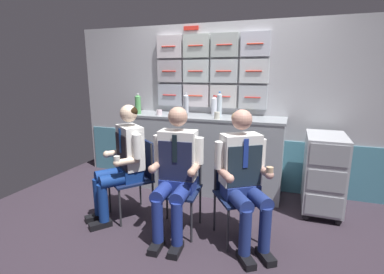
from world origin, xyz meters
TOP-DOWN VIEW (x-y plane):
  - ground at (0.00, 0.00)m, footprint 4.80×4.80m
  - galley_bulkhead at (-0.02, 1.37)m, footprint 4.20×0.14m
  - galley_counter at (-0.14, 1.09)m, footprint 2.03×0.53m
  - service_trolley at (1.29, 0.92)m, footprint 0.40×0.65m
  - folding_chair_left at (-0.60, 0.20)m, footprint 0.56×0.56m
  - crew_member_left at (-0.70, 0.07)m, footprint 0.61×0.64m
  - folding_chair_right at (-0.07, 0.11)m, footprint 0.43×0.44m
  - crew_member_right at (-0.06, -0.05)m, footprint 0.49×0.62m
  - folding_chair_by_counter at (0.47, 0.15)m, footprint 0.55×0.55m
  - crew_member_by_counter at (0.56, 0.02)m, footprint 0.59×0.66m
  - water_bottle_clear at (-1.03, 0.98)m, footprint 0.08×0.08m
  - water_bottle_blue_cap at (0.06, 1.09)m, footprint 0.06×0.06m
  - sparkling_bottle_green at (-0.05, 1.25)m, footprint 0.07×0.07m
  - water_bottle_short at (-0.31, 0.90)m, footprint 0.06×0.06m
  - espresso_cup_small at (-0.72, 0.98)m, footprint 0.07×0.07m
  - paper_cup_blue at (0.08, 0.90)m, footprint 0.07×0.07m
  - snack_banana at (0.36, 1.17)m, footprint 0.17×0.10m

SIDE VIEW (x-z plane):
  - ground at x=0.00m, z-range -0.04..0.00m
  - service_trolley at x=1.29m, z-range 0.03..0.91m
  - galley_counter at x=-0.14m, z-range 0.00..0.99m
  - folding_chair_left at x=-0.60m, z-range 0.09..0.91m
  - folding_chair_right at x=-0.07m, z-range 0.09..0.91m
  - folding_chair_by_counter at x=0.47m, z-range 0.09..0.91m
  - crew_member_left at x=-0.70m, z-range 0.05..1.26m
  - crew_member_by_counter at x=0.56m, z-range 0.05..1.27m
  - crew_member_right at x=-0.06m, z-range 0.05..1.28m
  - snack_banana at x=0.36m, z-range 0.99..1.03m
  - espresso_cup_small at x=-0.72m, z-range 0.99..1.06m
  - paper_cup_blue at x=0.08m, z-range 0.99..1.07m
  - galley_bulkhead at x=-0.02m, z-range 0.02..2.17m
  - sparkling_bottle_green at x=-0.05m, z-range 0.98..1.23m
  - water_bottle_clear at x=-1.03m, z-range 0.98..1.25m
  - water_bottle_short at x=-0.31m, z-range 0.98..1.28m
  - water_bottle_blue_cap at x=0.06m, z-range 0.98..1.29m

